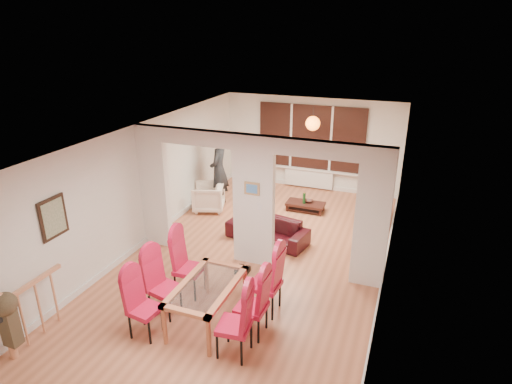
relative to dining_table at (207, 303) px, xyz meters
The scene contains 24 objects.
floor 2.03m from the dining_table, 89.50° to the left, with size 5.00×9.00×0.01m, color #BA6D4B.
room_walls 2.22m from the dining_table, 89.50° to the left, with size 5.00×9.00×2.60m, color silver, non-canonical shape.
divider_wall 2.22m from the dining_table, 89.50° to the left, with size 5.00×0.18×2.60m, color white.
bay_window_blinds 6.54m from the dining_table, 89.84° to the left, with size 3.00×0.08×1.80m, color black.
radiator 6.40m from the dining_table, 89.84° to the left, with size 1.40×0.08×0.50m, color white.
pendant_light 5.61m from the dining_table, 86.57° to the left, with size 0.36×0.36×0.36m, color orange.
stair_newel 2.54m from the dining_table, 151.73° to the right, with size 0.40×1.20×1.10m, color tan, non-canonical shape.
wall_poster 2.78m from the dining_table, behind, with size 0.04×0.52×0.67m, color gray.
pillar_photo 2.28m from the dining_table, 89.47° to the left, with size 0.30×0.03×0.25m, color #4C8CD8.
dining_table is the anchor object (origin of this frame).
dining_chair_la 0.97m from the dining_table, 140.83° to the right, with size 0.42×0.42×1.05m, color #BE1338, non-canonical shape.
dining_chair_lb 0.77m from the dining_table, behind, with size 0.44×0.44×1.10m, color #BE1338, non-canonical shape.
dining_chair_lc 0.89m from the dining_table, 137.45° to the left, with size 0.46×0.46×1.15m, color #BE1338, non-canonical shape.
dining_chair_ra 0.87m from the dining_table, 36.55° to the right, with size 0.45×0.45×1.13m, color #BE1338, non-canonical shape.
dining_chair_rb 0.78m from the dining_table, ahead, with size 0.44×0.44×1.10m, color #BE1338, non-canonical shape.
dining_chair_rc 0.99m from the dining_table, 38.03° to the left, with size 0.47×0.47×1.17m, color #BE1338, non-canonical shape.
sofa 2.93m from the dining_table, 90.51° to the left, with size 1.78×0.70×0.52m, color black.
armchair 4.44m from the dining_table, 116.50° to the left, with size 0.76×0.74×0.70m, color silver.
person 4.79m from the dining_table, 112.98° to the left, with size 0.46×0.70×1.91m, color black.
television 5.22m from the dining_table, 67.25° to the left, with size 0.13×1.00×0.57m, color black.
coffee_table 4.81m from the dining_table, 85.85° to the left, with size 0.96×0.48×0.22m, color #341712, non-canonical shape.
bottle 4.75m from the dining_table, 86.14° to the left, with size 0.07×0.07×0.29m, color #143F19.
bowl 4.87m from the dining_table, 85.21° to the left, with size 0.22×0.22×0.05m, color #341712.
shoes 1.55m from the dining_table, 91.22° to the left, with size 0.24×0.26×0.10m, color black, non-canonical shape.
Camera 1 is at (2.69, -6.99, 4.44)m, focal length 30.00 mm.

